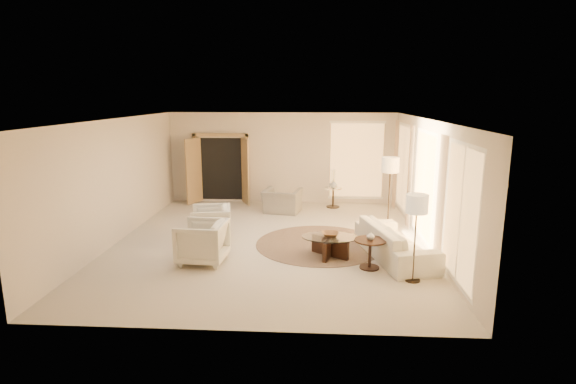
# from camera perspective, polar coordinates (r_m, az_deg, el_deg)

# --- Properties ---
(room) EXTENTS (7.04, 8.04, 2.83)m
(room) POSITION_cam_1_polar(r_m,az_deg,el_deg) (10.05, -2.41, 1.21)
(room) COLOR beige
(room) RESTS_ON ground
(windows_right) EXTENTS (0.10, 6.40, 2.40)m
(windows_right) POSITION_cam_1_polar(r_m,az_deg,el_deg) (10.40, 16.92, 0.79)
(windows_right) COLOR #FFBD66
(windows_right) RESTS_ON room
(window_back_corner) EXTENTS (1.70, 0.10, 2.40)m
(window_back_corner) POSITION_cam_1_polar(r_m,az_deg,el_deg) (13.97, 8.70, 3.97)
(window_back_corner) COLOR #FFBD66
(window_back_corner) RESTS_ON room
(curtains_right) EXTENTS (0.06, 5.20, 2.60)m
(curtains_right) POSITION_cam_1_polar(r_m,az_deg,el_deg) (11.26, 15.62, 1.45)
(curtains_right) COLOR #D1B292
(curtains_right) RESTS_ON room
(french_doors) EXTENTS (1.95, 0.66, 2.16)m
(french_doors) POSITION_cam_1_polar(r_m,az_deg,el_deg) (14.12, -8.53, 2.90)
(french_doors) COLOR tan
(french_doors) RESTS_ON room
(area_rug) EXTENTS (3.59, 3.59, 0.01)m
(area_rug) POSITION_cam_1_polar(r_m,az_deg,el_deg) (10.28, 4.04, -6.60)
(area_rug) COLOR #3C2C22
(area_rug) RESTS_ON room
(sofa) EXTENTS (1.49, 2.54, 0.70)m
(sofa) POSITION_cam_1_polar(r_m,az_deg,el_deg) (9.59, 13.44, -6.15)
(sofa) COLOR silver
(sofa) RESTS_ON room
(armchair_left) EXTENTS (0.97, 1.01, 0.89)m
(armchair_left) POSITION_cam_1_polar(r_m,az_deg,el_deg) (10.55, -9.75, -3.74)
(armchair_left) COLOR silver
(armchair_left) RESTS_ON room
(armchair_right) EXTENTS (0.91, 0.97, 0.94)m
(armchair_right) POSITION_cam_1_polar(r_m,az_deg,el_deg) (9.22, -10.84, -5.99)
(armchair_right) COLOR silver
(armchair_right) RESTS_ON room
(accent_chair) EXTENTS (1.14, 0.85, 0.90)m
(accent_chair) POSITION_cam_1_polar(r_m,az_deg,el_deg) (12.89, -0.77, -0.64)
(accent_chair) COLOR gray
(accent_chair) RESTS_ON room
(coffee_table) EXTENTS (1.51, 1.51, 0.44)m
(coffee_table) POSITION_cam_1_polar(r_m,az_deg,el_deg) (9.47, 5.36, -6.56)
(coffee_table) COLOR black
(coffee_table) RESTS_ON room
(end_table) EXTENTS (0.62, 0.62, 0.58)m
(end_table) POSITION_cam_1_polar(r_m,az_deg,el_deg) (8.90, 10.37, -7.09)
(end_table) COLOR black
(end_table) RESTS_ON room
(side_table) EXTENTS (0.52, 0.52, 0.60)m
(side_table) POSITION_cam_1_polar(r_m,az_deg,el_deg) (13.55, 5.75, -0.44)
(side_table) COLOR #2D231B
(side_table) RESTS_ON room
(floor_lamp_near) EXTENTS (0.44, 0.44, 1.81)m
(floor_lamp_near) POSITION_cam_1_polar(r_m,az_deg,el_deg) (11.47, 12.87, 2.98)
(floor_lamp_near) COLOR #2D231B
(floor_lamp_near) RESTS_ON room
(floor_lamp_far) EXTENTS (0.39, 0.39, 1.61)m
(floor_lamp_far) POSITION_cam_1_polar(r_m,az_deg,el_deg) (8.21, 16.05, -1.95)
(floor_lamp_far) COLOR #2D231B
(floor_lamp_far) RESTS_ON room
(bowl) EXTENTS (0.38, 0.38, 0.09)m
(bowl) POSITION_cam_1_polar(r_m,az_deg,el_deg) (9.41, 5.38, -5.37)
(bowl) COLOR brown
(bowl) RESTS_ON coffee_table
(end_vase) EXTENTS (0.19, 0.19, 0.16)m
(end_vase) POSITION_cam_1_polar(r_m,az_deg,el_deg) (8.82, 10.44, -5.49)
(end_vase) COLOR silver
(end_vase) RESTS_ON end_table
(side_vase) EXTENTS (0.30, 0.30, 0.25)m
(side_vase) POSITION_cam_1_polar(r_m,az_deg,el_deg) (13.48, 5.78, 1.04)
(side_vase) COLOR silver
(side_vase) RESTS_ON side_table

